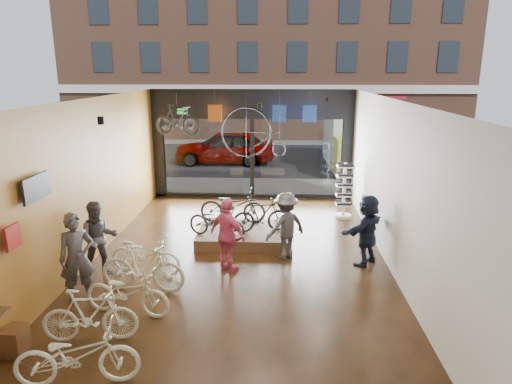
# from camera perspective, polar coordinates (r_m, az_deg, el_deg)

# --- Properties ---
(ground_plane) EXTENTS (7.00, 12.00, 0.04)m
(ground_plane) POSITION_cam_1_polar(r_m,az_deg,el_deg) (10.86, -2.28, -9.17)
(ground_plane) COLOR black
(ground_plane) RESTS_ON ground
(ceiling) EXTENTS (7.00, 12.00, 0.04)m
(ceiling) POSITION_cam_1_polar(r_m,az_deg,el_deg) (9.93, -2.51, 11.50)
(ceiling) COLOR black
(ceiling) RESTS_ON ground
(wall_left) EXTENTS (0.04, 12.00, 3.80)m
(wall_left) POSITION_cam_1_polar(r_m,az_deg,el_deg) (11.11, -20.79, 0.87)
(wall_left) COLOR brown
(wall_left) RESTS_ON ground
(wall_right) EXTENTS (0.04, 12.00, 3.80)m
(wall_right) POSITION_cam_1_polar(r_m,az_deg,el_deg) (10.52, 17.09, 0.44)
(wall_right) COLOR beige
(wall_right) RESTS_ON ground
(wall_back) EXTENTS (7.00, 0.04, 3.80)m
(wall_back) POSITION_cam_1_polar(r_m,az_deg,el_deg) (4.69, -9.24, -17.74)
(wall_back) COLOR beige
(wall_back) RESTS_ON ground
(storefront) EXTENTS (7.00, 0.26, 3.80)m
(storefront) POSITION_cam_1_polar(r_m,az_deg,el_deg) (16.09, -0.48, 5.96)
(storefront) COLOR black
(storefront) RESTS_ON ground
(exit_sign) EXTENTS (0.35, 0.06, 0.18)m
(exit_sign) POSITION_cam_1_polar(r_m,az_deg,el_deg) (16.15, -9.18, 9.92)
(exit_sign) COLOR #198C26
(exit_sign) RESTS_ON storefront
(street_road) EXTENTS (30.00, 18.00, 0.02)m
(street_road) POSITION_cam_1_polar(r_m,az_deg,el_deg) (25.28, 0.68, 4.88)
(street_road) COLOR black
(street_road) RESTS_ON ground
(sidewalk_near) EXTENTS (30.00, 2.40, 0.12)m
(sidewalk_near) POSITION_cam_1_polar(r_m,az_deg,el_deg) (17.64, -0.25, 0.66)
(sidewalk_near) COLOR slate
(sidewalk_near) RESTS_ON ground
(sidewalk_far) EXTENTS (30.00, 2.00, 0.12)m
(sidewalk_far) POSITION_cam_1_polar(r_m,az_deg,el_deg) (29.21, 0.98, 6.38)
(sidewalk_far) COLOR slate
(sidewalk_far) RESTS_ON ground
(opposite_building) EXTENTS (26.00, 5.00, 14.00)m
(opposite_building) POSITION_cam_1_polar(r_m,az_deg,el_deg) (31.49, 1.19, 19.67)
(opposite_building) COLOR brown
(opposite_building) RESTS_ON ground
(street_car) EXTENTS (4.79, 1.93, 1.63)m
(street_car) POSITION_cam_1_polar(r_m,az_deg,el_deg) (22.31, -3.94, 5.64)
(street_car) COLOR gray
(street_car) RESTS_ON street_road
(box_truck) EXTENTS (2.08, 6.25, 2.46)m
(box_truck) POSITION_cam_1_polar(r_m,az_deg,el_deg) (21.39, 12.00, 6.07)
(box_truck) COLOR silver
(box_truck) RESTS_ON street_road
(floor_bike_0) EXTENTS (1.85, 0.90, 0.93)m
(floor_bike_0) POSITION_cam_1_polar(r_m,az_deg,el_deg) (7.40, -21.47, -18.51)
(floor_bike_0) COLOR beige
(floor_bike_0) RESTS_ON ground_plane
(floor_bike_1) EXTENTS (1.63, 0.64, 0.95)m
(floor_bike_1) POSITION_cam_1_polar(r_m,az_deg,el_deg) (8.33, -20.05, -14.28)
(floor_bike_1) COLOR beige
(floor_bike_1) RESTS_ON ground_plane
(floor_bike_2) EXTENTS (1.75, 0.87, 0.88)m
(floor_bike_2) POSITION_cam_1_polar(r_m,az_deg,el_deg) (8.97, -15.78, -11.99)
(floor_bike_2) COLOR beige
(floor_bike_2) RESTS_ON ground_plane
(floor_bike_3) EXTENTS (1.84, 0.71, 1.07)m
(floor_bike_3) POSITION_cam_1_polar(r_m,az_deg,el_deg) (9.72, -13.99, -9.04)
(floor_bike_3) COLOR beige
(floor_bike_3) RESTS_ON ground_plane
(floor_bike_4) EXTENTS (1.75, 0.91, 0.88)m
(floor_bike_4) POSITION_cam_1_polar(r_m,az_deg,el_deg) (10.56, -13.65, -7.63)
(floor_bike_4) COLOR beige
(floor_bike_4) RESTS_ON ground_plane
(display_platform) EXTENTS (2.40, 1.80, 0.30)m
(display_platform) POSITION_cam_1_polar(r_m,az_deg,el_deg) (12.27, -1.53, -5.40)
(display_platform) COLOR #48361E
(display_platform) RESTS_ON ground_plane
(display_bike_left) EXTENTS (1.69, 1.13, 0.84)m
(display_bike_left) POSITION_cam_1_polar(r_m,az_deg,el_deg) (11.59, -4.93, -3.70)
(display_bike_left) COLOR black
(display_bike_left) RESTS_ON display_platform
(display_bike_mid) EXTENTS (1.57, 0.76, 0.91)m
(display_bike_mid) POSITION_cam_1_polar(r_m,az_deg,el_deg) (11.91, 0.65, -2.95)
(display_bike_mid) COLOR black
(display_bike_mid) RESTS_ON display_platform
(display_bike_right) EXTENTS (1.86, 0.75, 0.96)m
(display_bike_right) POSITION_cam_1_polar(r_m,az_deg,el_deg) (12.67, -2.92, -1.74)
(display_bike_right) COLOR black
(display_bike_right) RESTS_ON display_platform
(customer_0) EXTENTS (0.79, 0.70, 1.81)m
(customer_0) POSITION_cam_1_polar(r_m,az_deg,el_deg) (9.56, -21.48, -7.69)
(customer_0) COLOR #3F3F44
(customer_0) RESTS_ON ground_plane
(customer_1) EXTENTS (1.01, 0.93, 1.69)m
(customer_1) POSITION_cam_1_polar(r_m,az_deg,el_deg) (10.64, -19.03, -5.53)
(customer_1) COLOR #3F3F44
(customer_1) RESTS_ON ground_plane
(customer_2) EXTENTS (1.05, 0.92, 1.70)m
(customer_2) POSITION_cam_1_polar(r_m,az_deg,el_deg) (10.25, -3.55, -5.44)
(customer_2) COLOR #CC4C72
(customer_2) RESTS_ON ground_plane
(customer_3) EXTENTS (1.22, 1.10, 1.64)m
(customer_3) POSITION_cam_1_polar(r_m,az_deg,el_deg) (10.94, 3.74, -4.26)
(customer_3) COLOR #3F3F44
(customer_3) RESTS_ON ground_plane
(customer_5) EXTENTS (1.37, 1.52, 1.68)m
(customer_5) POSITION_cam_1_polar(r_m,az_deg,el_deg) (10.93, 13.71, -4.59)
(customer_5) COLOR #161C33
(customer_5) RESTS_ON ground_plane
(sunglasses_rack) EXTENTS (0.55, 0.47, 1.73)m
(sunglasses_rack) POSITION_cam_1_polar(r_m,az_deg,el_deg) (14.20, 10.97, 0.19)
(sunglasses_rack) COLOR white
(sunglasses_rack) RESTS_ON ground_plane
(wall_merch) EXTENTS (0.40, 2.40, 2.60)m
(wall_merch) POSITION_cam_1_polar(r_m,az_deg,el_deg) (8.29, -29.04, -9.14)
(wall_merch) COLOR navy
(wall_merch) RESTS_ON wall_left
(penny_farthing) EXTENTS (1.97, 0.06, 1.57)m
(penny_farthing) POSITION_cam_1_polar(r_m,az_deg,el_deg) (14.35, 0.07, 7.28)
(penny_farthing) COLOR black
(penny_farthing) RESTS_ON ceiling
(hung_bike) EXTENTS (1.64, 0.92, 0.95)m
(hung_bike) POSITION_cam_1_polar(r_m,az_deg,el_deg) (14.49, -9.82, 8.84)
(hung_bike) COLOR black
(hung_bike) RESTS_ON ceiling
(jersey_left) EXTENTS (0.45, 0.03, 0.55)m
(jersey_left) POSITION_cam_1_polar(r_m,az_deg,el_deg) (15.28, -5.17, 9.77)
(jersey_left) COLOR #CC5919
(jersey_left) RESTS_ON ceiling
(jersey_mid) EXTENTS (0.45, 0.03, 0.55)m
(jersey_mid) POSITION_cam_1_polar(r_m,az_deg,el_deg) (15.13, 2.93, 9.76)
(jersey_mid) COLOR #1E3F99
(jersey_mid) RESTS_ON ceiling
(jersey_right) EXTENTS (0.45, 0.03, 0.55)m
(jersey_right) POSITION_cam_1_polar(r_m,az_deg,el_deg) (15.17, 6.73, 9.69)
(jersey_right) COLOR #1E3F99
(jersey_right) RESTS_ON ceiling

